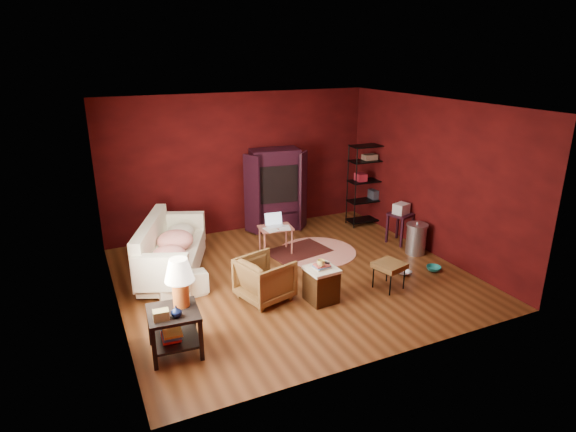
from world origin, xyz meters
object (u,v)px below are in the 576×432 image
(tv_armoire, at_px, (275,188))
(wire_shelving, at_px, (369,181))
(laptop_desk, at_px, (276,230))
(armchair, at_px, (265,277))
(sofa, at_px, (168,255))
(side_table, at_px, (177,298))
(hamper, at_px, (321,284))

(tv_armoire, xyz_separation_m, wire_shelving, (1.92, -0.53, 0.06))
(laptop_desk, relative_size, wire_shelving, 0.43)
(laptop_desk, distance_m, wire_shelving, 2.56)
(armchair, bearing_deg, tv_armoire, -42.01)
(sofa, xyz_separation_m, side_table, (-0.31, -2.14, 0.35))
(wire_shelving, bearing_deg, side_table, -145.58)
(wire_shelving, bearing_deg, tv_armoire, 167.14)
(sofa, bearing_deg, side_table, 169.07)
(side_table, height_order, wire_shelving, wire_shelving)
(wire_shelving, bearing_deg, sofa, -167.25)
(hamper, bearing_deg, tv_armoire, 78.95)
(hamper, relative_size, tv_armoire, 0.36)
(sofa, height_order, laptop_desk, sofa)
(armchair, height_order, laptop_desk, laptop_desk)
(laptop_desk, xyz_separation_m, wire_shelving, (2.43, 0.64, 0.49))
(armchair, height_order, tv_armoire, tv_armoire)
(sofa, distance_m, laptop_desk, 1.99)
(sofa, height_order, side_table, side_table)
(side_table, xyz_separation_m, tv_armoire, (2.80, 3.45, 0.16))
(sofa, height_order, tv_armoire, tv_armoire)
(laptop_desk, bearing_deg, side_table, -128.97)
(sofa, xyz_separation_m, hamper, (1.88, -1.80, -0.09))
(armchair, height_order, hamper, armchair)
(sofa, relative_size, armchair, 2.63)
(sofa, xyz_separation_m, armchair, (1.15, -1.39, -0.01))
(armchair, bearing_deg, sofa, 23.98)
(laptop_desk, bearing_deg, wire_shelving, 21.06)
(sofa, distance_m, side_table, 2.19)
(laptop_desk, distance_m, tv_armoire, 1.35)
(sofa, relative_size, tv_armoire, 1.13)
(hamper, xyz_separation_m, wire_shelving, (2.53, 2.58, 0.66))
(side_table, bearing_deg, sofa, 81.75)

